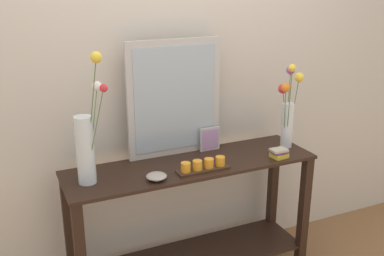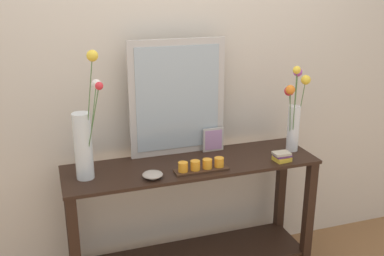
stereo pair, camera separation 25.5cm
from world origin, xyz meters
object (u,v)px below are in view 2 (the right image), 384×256
Objects in this scene: mirror_leaning at (178,98)px; tall_vase_left at (84,139)px; console_table at (192,213)px; vase_right at (294,113)px; candle_tray at (201,166)px; book_stack at (282,157)px; picture_frame_small at (213,140)px; decorative_bowl at (153,175)px.

mirror_leaning is 1.00× the size of tall_vase_left.
console_table is at bearing 1.23° from tall_vase_left.
mirror_leaning is at bearing 164.60° from vase_right.
candle_tray is (-0.66, -0.12, -0.23)m from vase_right.
mirror_leaning is 6.46× the size of book_stack.
picture_frame_small is 0.45m from book_stack.
picture_frame_small is (0.23, -0.04, -0.28)m from mirror_leaning.
picture_frame_small reaches higher than console_table.
picture_frame_small is (-0.48, 0.16, -0.18)m from vase_right.
picture_frame_small reaches higher than decorative_bowl.
console_table is at bearing 179.38° from vase_right.
vase_right reaches higher than picture_frame_small.
decorative_bowl is (-0.29, -0.01, -0.01)m from candle_tray.
vase_right is at bearing 7.64° from decorative_bowl.
vase_right is 1.80× the size of candle_tray.
picture_frame_small reaches higher than book_stack.
console_table is 13.74× the size of book_stack.
console_table is 0.48m from picture_frame_small.
book_stack is (0.81, -0.01, 0.01)m from decorative_bowl.
mirror_leaning is at bearing 98.31° from candle_tray.
mirror_leaning is at bearing 99.30° from console_table.
candle_tray is 0.33m from picture_frame_small.
mirror_leaning reaches higher than picture_frame_small.
tall_vase_left is 0.42m from decorative_bowl.
picture_frame_small is at bearing 56.77° from candle_tray.
tall_vase_left is 1.30m from vase_right.
vase_right reaches higher than candle_tray.
candle_tray is (0.05, -0.31, -0.33)m from mirror_leaning.
tall_vase_left is at bearing 173.69° from book_stack.
decorative_bowl is (-0.96, -0.13, -0.23)m from vase_right.
tall_vase_left is at bearing -178.77° from console_table.
tall_vase_left is at bearing 170.09° from candle_tray.
picture_frame_small is at bearing 161.98° from vase_right.
console_table is 13.26× the size of decorative_bowl.
mirror_leaning reaches higher than decorative_bowl.
vase_right is at bearing 0.26° from tall_vase_left.
candle_tray is 2.84× the size of book_stack.
mirror_leaning is 0.46m from candle_tray.
book_stack is (-0.15, -0.13, -0.23)m from vase_right.
tall_vase_left is 0.85m from picture_frame_small.
tall_vase_left is at bearing -168.69° from picture_frame_small.
console_table is 0.48m from decorative_bowl.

